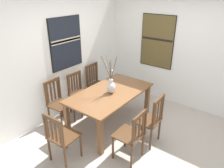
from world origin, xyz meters
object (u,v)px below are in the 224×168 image
(centerpiece_vase, at_px, (111,86))
(painting_on_back_wall, at_px, (66,43))
(chair_0, at_px, (58,102))
(chair_4, at_px, (61,136))
(chair_3, at_px, (96,82))
(painting_on_side_wall, at_px, (157,42))
(chair_2, at_px, (131,135))
(chair_1, at_px, (79,92))
(chair_5, at_px, (150,119))
(dining_table, at_px, (110,97))

(centerpiece_vase, distance_m, painting_on_back_wall, 1.36)
(chair_0, relative_size, chair_4, 1.05)
(chair_0, height_order, chair_4, chair_0)
(chair_3, bearing_deg, chair_4, -153.99)
(chair_0, bearing_deg, painting_on_side_wall, -23.08)
(chair_0, bearing_deg, centerpiece_vase, -58.42)
(chair_0, distance_m, chair_2, 1.75)
(chair_3, bearing_deg, chair_0, -178.93)
(chair_0, height_order, chair_3, chair_0)
(chair_1, xyz_separation_m, chair_2, (-0.57, -1.75, -0.01))
(centerpiece_vase, height_order, chair_1, centerpiece_vase)
(painting_on_back_wall, bearing_deg, chair_5, -89.51)
(chair_1, bearing_deg, chair_0, -179.86)
(chair_3, relative_size, painting_on_side_wall, 0.77)
(chair_1, bearing_deg, chair_2, -107.89)
(chair_1, xyz_separation_m, painting_on_back_wall, (-0.03, 0.26, 1.07))
(chair_0, bearing_deg, dining_table, -56.21)
(centerpiece_vase, relative_size, chair_5, 0.79)
(chair_4, bearing_deg, chair_0, 52.35)
(chair_4, bearing_deg, centerpiece_vase, -1.23)
(chair_1, bearing_deg, painting_on_side_wall, -29.86)
(painting_on_back_wall, bearing_deg, chair_4, -137.24)
(painting_on_back_wall, bearing_deg, chair_2, -104.83)
(chair_2, distance_m, painting_on_side_wall, 2.59)
(chair_5, distance_m, painting_on_back_wall, 2.31)
(dining_table, distance_m, chair_3, 1.10)
(chair_2, distance_m, painting_on_back_wall, 2.34)
(chair_3, relative_size, chair_5, 0.99)
(centerpiece_vase, distance_m, chair_0, 1.16)
(dining_table, xyz_separation_m, chair_1, (-0.00, 0.89, -0.16))
(chair_1, relative_size, chair_2, 1.00)
(chair_0, xyz_separation_m, painting_on_back_wall, (0.56, 0.26, 1.07))
(chair_0, height_order, chair_2, chair_0)
(chair_1, distance_m, chair_2, 1.84)
(chair_5, height_order, painting_on_side_wall, painting_on_side_wall)
(chair_0, xyz_separation_m, chair_4, (-0.69, -0.90, -0.02))
(centerpiece_vase, height_order, painting_on_back_wall, painting_on_back_wall)
(chair_5, relative_size, painting_on_back_wall, 0.89)
(dining_table, distance_m, chair_4, 1.29)
(chair_3, distance_m, painting_on_side_wall, 1.77)
(centerpiece_vase, distance_m, chair_4, 1.33)
(chair_5, bearing_deg, dining_table, 88.80)
(chair_3, distance_m, painting_on_back_wall, 1.26)
(chair_2, height_order, chair_4, chair_2)
(chair_2, relative_size, painting_on_side_wall, 0.74)
(dining_table, bearing_deg, chair_1, 90.15)
(chair_2, relative_size, chair_3, 0.96)
(chair_5, bearing_deg, chair_4, 144.75)
(chair_1, relative_size, chair_3, 0.96)
(painting_on_back_wall, bearing_deg, chair_3, -20.23)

